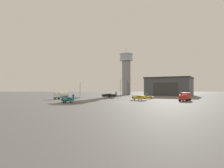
{
  "coord_description": "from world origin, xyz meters",
  "views": [
    {
      "loc": [
        -4.5,
        -63.56,
        4.64
      ],
      "look_at": [
        -1.39,
        22.21,
        6.46
      ],
      "focal_mm": 31.63,
      "sensor_mm": 36.0,
      "label": 1
    }
  ],
  "objects_px": {
    "light_post_east": "(128,87)",
    "light_post_west": "(128,86)",
    "airplane_yellow": "(140,97)",
    "control_tower": "(126,71)",
    "car_orange": "(148,97)",
    "airplane_teal": "(68,99)",
    "truck_box_red": "(185,96)",
    "airplane_black": "(109,95)",
    "truck_fuel_tanker_white": "(62,95)",
    "light_post_north": "(80,87)",
    "light_post_centre": "(120,86)"
  },
  "relations": [
    {
      "from": "airplane_yellow",
      "to": "light_post_north",
      "type": "height_order",
      "value": "light_post_north"
    },
    {
      "from": "light_post_centre",
      "to": "airplane_yellow",
      "type": "bearing_deg",
      "value": -79.2
    },
    {
      "from": "light_post_north",
      "to": "airplane_black",
      "type": "bearing_deg",
      "value": -56.76
    },
    {
      "from": "airplane_yellow",
      "to": "light_post_west",
      "type": "height_order",
      "value": "light_post_west"
    },
    {
      "from": "truck_fuel_tanker_white",
      "to": "truck_box_red",
      "type": "distance_m",
      "value": 49.98
    },
    {
      "from": "truck_box_red",
      "to": "light_post_west",
      "type": "bearing_deg",
      "value": -126.53
    },
    {
      "from": "control_tower",
      "to": "light_post_north",
      "type": "distance_m",
      "value": 37.16
    },
    {
      "from": "control_tower",
      "to": "light_post_centre",
      "type": "xyz_separation_m",
      "value": [
        -6.85,
        -33.64,
        -10.94
      ]
    },
    {
      "from": "airplane_teal",
      "to": "truck_fuel_tanker_white",
      "type": "bearing_deg",
      "value": -137.36
    },
    {
      "from": "airplane_yellow",
      "to": "airplane_teal",
      "type": "bearing_deg",
      "value": 9.23
    },
    {
      "from": "control_tower",
      "to": "airplane_teal",
      "type": "xyz_separation_m",
      "value": [
        -26.65,
        -74.77,
        -15.34
      ]
    },
    {
      "from": "truck_box_red",
      "to": "light_post_north",
      "type": "xyz_separation_m",
      "value": [
        -43.76,
        48.42,
        3.53
      ]
    },
    {
      "from": "light_post_west",
      "to": "light_post_east",
      "type": "distance_m",
      "value": 7.61
    },
    {
      "from": "light_post_north",
      "to": "light_post_west",
      "type": "bearing_deg",
      "value": -0.82
    },
    {
      "from": "airplane_black",
      "to": "light_post_centre",
      "type": "height_order",
      "value": "light_post_centre"
    },
    {
      "from": "control_tower",
      "to": "airplane_yellow",
      "type": "relative_size",
      "value": 3.6
    },
    {
      "from": "control_tower",
      "to": "light_post_centre",
      "type": "height_order",
      "value": "control_tower"
    },
    {
      "from": "control_tower",
      "to": "light_post_centre",
      "type": "distance_m",
      "value": 36.03
    },
    {
      "from": "control_tower",
      "to": "light_post_east",
      "type": "relative_size",
      "value": 3.81
    },
    {
      "from": "airplane_black",
      "to": "truck_box_red",
      "type": "bearing_deg",
      "value": 151.83
    },
    {
      "from": "light_post_east",
      "to": "light_post_north",
      "type": "relative_size",
      "value": 0.99
    },
    {
      "from": "control_tower",
      "to": "light_post_west",
      "type": "relative_size",
      "value": 3.16
    },
    {
      "from": "airplane_yellow",
      "to": "airplane_black",
      "type": "distance_m",
      "value": 20.44
    },
    {
      "from": "car_orange",
      "to": "light_post_east",
      "type": "bearing_deg",
      "value": -59.55
    },
    {
      "from": "car_orange",
      "to": "light_post_west",
      "type": "bearing_deg",
      "value": -63.29
    },
    {
      "from": "truck_box_red",
      "to": "light_post_centre",
      "type": "bearing_deg",
      "value": -112.57
    },
    {
      "from": "light_post_north",
      "to": "truck_box_red",
      "type": "bearing_deg",
      "value": -47.89
    },
    {
      "from": "light_post_east",
      "to": "light_post_centre",
      "type": "relative_size",
      "value": 0.91
    },
    {
      "from": "truck_box_red",
      "to": "airplane_teal",
      "type": "bearing_deg",
      "value": -43.98
    },
    {
      "from": "airplane_yellow",
      "to": "airplane_teal",
      "type": "relative_size",
      "value": 1.09
    },
    {
      "from": "light_post_centre",
      "to": "car_orange",
      "type": "bearing_deg",
      "value": -58.59
    },
    {
      "from": "light_post_west",
      "to": "light_post_north",
      "type": "distance_m",
      "value": 28.54
    },
    {
      "from": "airplane_teal",
      "to": "light_post_north",
      "type": "distance_m",
      "value": 55.94
    },
    {
      "from": "car_orange",
      "to": "truck_fuel_tanker_white",
      "type": "bearing_deg",
      "value": 17.88
    },
    {
      "from": "control_tower",
      "to": "light_post_east",
      "type": "bearing_deg",
      "value": -93.58
    },
    {
      "from": "truck_fuel_tanker_white",
      "to": "car_orange",
      "type": "relative_size",
      "value": 1.45
    },
    {
      "from": "light_post_west",
      "to": "light_post_east",
      "type": "xyz_separation_m",
      "value": [
        -0.4,
        -7.54,
        -0.93
      ]
    },
    {
      "from": "truck_box_red",
      "to": "light_post_west",
      "type": "height_order",
      "value": "light_post_west"
    },
    {
      "from": "truck_box_red",
      "to": "light_post_east",
      "type": "relative_size",
      "value": 0.81
    },
    {
      "from": "airplane_black",
      "to": "car_orange",
      "type": "height_order",
      "value": "airplane_black"
    },
    {
      "from": "airplane_teal",
      "to": "truck_box_red",
      "type": "relative_size",
      "value": 1.21
    },
    {
      "from": "airplane_black",
      "to": "truck_fuel_tanker_white",
      "type": "xyz_separation_m",
      "value": [
        -20.63,
        -7.3,
        0.32
      ]
    },
    {
      "from": "car_orange",
      "to": "light_post_east",
      "type": "relative_size",
      "value": 0.57
    },
    {
      "from": "light_post_east",
      "to": "car_orange",
      "type": "bearing_deg",
      "value": -76.7
    },
    {
      "from": "airplane_yellow",
      "to": "car_orange",
      "type": "xyz_separation_m",
      "value": [
        5.62,
        10.09,
        -0.53
      ]
    },
    {
      "from": "light_post_east",
      "to": "light_post_west",
      "type": "bearing_deg",
      "value": 86.95
    },
    {
      "from": "truck_box_red",
      "to": "light_post_east",
      "type": "height_order",
      "value": "light_post_east"
    },
    {
      "from": "airplane_yellow",
      "to": "control_tower",
      "type": "bearing_deg",
      "value": -109.64
    },
    {
      "from": "truck_fuel_tanker_white",
      "to": "car_orange",
      "type": "bearing_deg",
      "value": 127.07
    },
    {
      "from": "airplane_black",
      "to": "light_post_centre",
      "type": "bearing_deg",
      "value": -106.77
    }
  ]
}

